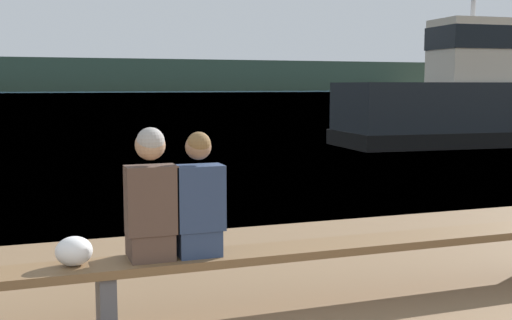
# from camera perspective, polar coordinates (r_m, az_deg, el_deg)

# --- Properties ---
(water_surface) EXTENTS (240.00, 240.00, 0.00)m
(water_surface) POSITION_cam_1_polar(r_m,az_deg,el_deg) (127.61, -19.29, 5.48)
(water_surface) COLOR #386084
(water_surface) RESTS_ON ground
(far_shoreline) EXTENTS (600.00, 12.00, 9.75)m
(far_shoreline) POSITION_cam_1_polar(r_m,az_deg,el_deg) (200.06, -19.52, 7.17)
(far_shoreline) COLOR #2D3D2D
(far_shoreline) RESTS_ON ground
(bench_main) EXTENTS (8.77, 0.41, 0.50)m
(bench_main) POSITION_cam_1_polar(r_m,az_deg,el_deg) (4.91, -13.24, -9.86)
(bench_main) COLOR brown
(bench_main) RESTS_ON ground
(person_left) EXTENTS (0.37, 0.38, 1.00)m
(person_left) POSITION_cam_1_polar(r_m,az_deg,el_deg) (4.84, -9.34, -3.48)
(person_left) COLOR #4C382D
(person_left) RESTS_ON bench_main
(person_right) EXTENTS (0.37, 0.37, 0.96)m
(person_right) POSITION_cam_1_polar(r_m,az_deg,el_deg) (4.93, -5.17, -3.75)
(person_right) COLOR navy
(person_right) RESTS_ON bench_main
(shopping_bag) EXTENTS (0.27, 0.22, 0.22)m
(shopping_bag) POSITION_cam_1_polar(r_m,az_deg,el_deg) (4.87, -15.88, -7.80)
(shopping_bag) COLOR white
(shopping_bag) RESTS_ON bench_main
(tugboat_red) EXTENTS (8.11, 3.24, 6.12)m
(tugboat_red) POSITION_cam_1_polar(r_m,az_deg,el_deg) (20.60, 18.34, 4.66)
(tugboat_red) COLOR black
(tugboat_red) RESTS_ON water_surface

